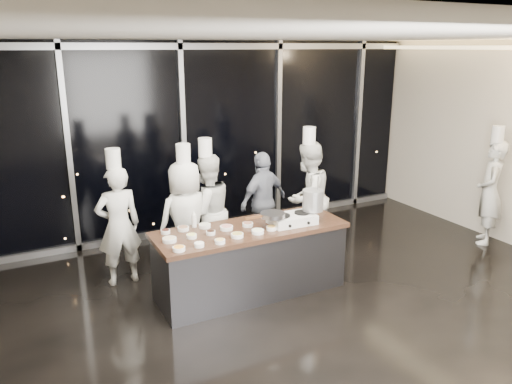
# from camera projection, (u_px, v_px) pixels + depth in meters

# --- Properties ---
(ground) EXTENTS (9.00, 9.00, 0.00)m
(ground) POSITION_uv_depth(u_px,v_px,m) (285.00, 325.00, 5.78)
(ground) COLOR black
(ground) RESTS_ON ground
(room_shell) EXTENTS (9.02, 7.02, 3.21)m
(room_shell) POSITION_uv_depth(u_px,v_px,m) (303.00, 131.00, 5.22)
(room_shell) COLOR #C0B5A3
(room_shell) RESTS_ON ground
(window_wall) EXTENTS (8.90, 0.11, 3.20)m
(window_wall) POSITION_uv_depth(u_px,v_px,m) (183.00, 141.00, 8.26)
(window_wall) COLOR black
(window_wall) RESTS_ON ground
(demo_counter) EXTENTS (2.46, 0.86, 0.90)m
(demo_counter) POSITION_uv_depth(u_px,v_px,m) (251.00, 260.00, 6.42)
(demo_counter) COLOR #3A393F
(demo_counter) RESTS_ON ground
(stove) EXTENTS (0.59, 0.39, 0.14)m
(stove) POSITION_uv_depth(u_px,v_px,m) (292.00, 219.00, 6.42)
(stove) COLOR silver
(stove) RESTS_ON demo_counter
(frying_pan) EXTENTS (0.55, 0.33, 0.05)m
(frying_pan) POSITION_uv_depth(u_px,v_px,m) (272.00, 215.00, 6.26)
(frying_pan) COLOR gray
(frying_pan) RESTS_ON stove
(stock_pot) EXTENTS (0.28, 0.28, 0.27)m
(stock_pot) POSITION_uv_depth(u_px,v_px,m) (313.00, 200.00, 6.49)
(stock_pot) COLOR #B0B1B3
(stock_pot) RESTS_ON stove
(prep_bowls) EXTENTS (1.40, 0.73, 0.05)m
(prep_bowls) POSITION_uv_depth(u_px,v_px,m) (213.00, 233.00, 6.03)
(prep_bowls) COLOR white
(prep_bowls) RESTS_ON demo_counter
(squeeze_bottle) EXTENTS (0.06, 0.06, 0.22)m
(squeeze_bottle) POSITION_uv_depth(u_px,v_px,m) (194.00, 219.00, 6.28)
(squeeze_bottle) COLOR white
(squeeze_bottle) RESTS_ON demo_counter
(chef_far_left) EXTENTS (0.61, 0.42, 1.85)m
(chef_far_left) POSITION_uv_depth(u_px,v_px,m) (118.00, 224.00, 6.60)
(chef_far_left) COLOR silver
(chef_far_left) RESTS_ON ground
(chef_left) EXTENTS (0.87, 0.63, 1.88)m
(chef_left) POSITION_uv_depth(u_px,v_px,m) (186.00, 219.00, 6.79)
(chef_left) COLOR silver
(chef_left) RESTS_ON ground
(chef_center) EXTENTS (0.88, 0.73, 1.89)m
(chef_center) POSITION_uv_depth(u_px,v_px,m) (207.00, 211.00, 7.13)
(chef_center) COLOR silver
(chef_center) RESTS_ON ground
(guest) EXTENTS (0.99, 0.64, 1.56)m
(guest) POSITION_uv_depth(u_px,v_px,m) (263.00, 201.00, 7.77)
(guest) COLOR #16203E
(guest) RESTS_ON ground
(chef_right) EXTENTS (1.03, 0.93, 1.96)m
(chef_right) POSITION_uv_depth(u_px,v_px,m) (307.00, 197.00, 7.64)
(chef_right) COLOR silver
(chef_right) RESTS_ON ground
(chef_side) EXTENTS (0.73, 0.72, 1.92)m
(chef_side) POSITION_uv_depth(u_px,v_px,m) (490.00, 191.00, 7.98)
(chef_side) COLOR silver
(chef_side) RESTS_ON ground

